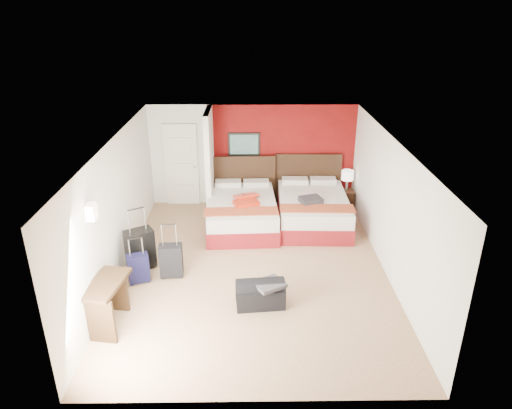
{
  "coord_description": "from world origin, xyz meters",
  "views": [
    {
      "loc": [
        -0.05,
        -7.73,
        4.72
      ],
      "look_at": [
        0.06,
        0.8,
        1.0
      ],
      "focal_mm": 32.75,
      "sensor_mm": 36.0,
      "label": 1
    }
  ],
  "objects_px": {
    "bed_right": "(313,210)",
    "suitcase_black": "(140,250)",
    "duffel_bag": "(260,295)",
    "table_lamp": "(347,181)",
    "nightstand": "(345,200)",
    "suitcase_navy": "(138,269)",
    "suitcase_charcoal": "(171,262)",
    "red_suitcase_open": "(246,200)",
    "bed_left": "(242,213)",
    "desk": "(108,304)"
  },
  "relations": [
    {
      "from": "suitcase_charcoal",
      "to": "duffel_bag",
      "type": "relative_size",
      "value": 0.76
    },
    {
      "from": "suitcase_navy",
      "to": "bed_left",
      "type": "bearing_deg",
      "value": 32.1
    },
    {
      "from": "bed_left",
      "to": "suitcase_black",
      "type": "bearing_deg",
      "value": -138.91
    },
    {
      "from": "bed_left",
      "to": "table_lamp",
      "type": "xyz_separation_m",
      "value": [
        2.53,
        0.89,
        0.43
      ]
    },
    {
      "from": "suitcase_charcoal",
      "to": "duffel_bag",
      "type": "height_order",
      "value": "suitcase_charcoal"
    },
    {
      "from": "red_suitcase_open",
      "to": "desk",
      "type": "xyz_separation_m",
      "value": [
        -2.13,
        -3.43,
        -0.31
      ]
    },
    {
      "from": "red_suitcase_open",
      "to": "desk",
      "type": "bearing_deg",
      "value": -143.37
    },
    {
      "from": "nightstand",
      "to": "table_lamp",
      "type": "xyz_separation_m",
      "value": [
        0.0,
        0.0,
        0.51
      ]
    },
    {
      "from": "red_suitcase_open",
      "to": "suitcase_black",
      "type": "relative_size",
      "value": 0.93
    },
    {
      "from": "nightstand",
      "to": "suitcase_black",
      "type": "distance_m",
      "value": 5.18
    },
    {
      "from": "suitcase_black",
      "to": "suitcase_navy",
      "type": "bearing_deg",
      "value": -114.27
    },
    {
      "from": "suitcase_navy",
      "to": "duffel_bag",
      "type": "xyz_separation_m",
      "value": [
        2.2,
        -0.73,
        -0.06
      ]
    },
    {
      "from": "bed_right",
      "to": "suitcase_navy",
      "type": "distance_m",
      "value": 4.22
    },
    {
      "from": "bed_left",
      "to": "suitcase_black",
      "type": "relative_size",
      "value": 2.84
    },
    {
      "from": "desk",
      "to": "bed_right",
      "type": "bearing_deg",
      "value": 54.5
    },
    {
      "from": "bed_left",
      "to": "desk",
      "type": "xyz_separation_m",
      "value": [
        -2.03,
        -3.53,
        0.07
      ]
    },
    {
      "from": "bed_left",
      "to": "duffel_bag",
      "type": "height_order",
      "value": "bed_left"
    },
    {
      "from": "bed_right",
      "to": "red_suitcase_open",
      "type": "bearing_deg",
      "value": -170.12
    },
    {
      "from": "bed_right",
      "to": "suitcase_black",
      "type": "height_order",
      "value": "suitcase_black"
    },
    {
      "from": "table_lamp",
      "to": "duffel_bag",
      "type": "bearing_deg",
      "value": -119.02
    },
    {
      "from": "table_lamp",
      "to": "suitcase_navy",
      "type": "xyz_separation_m",
      "value": [
        -4.37,
        -3.18,
        -0.5
      ]
    },
    {
      "from": "table_lamp",
      "to": "suitcase_navy",
      "type": "height_order",
      "value": "table_lamp"
    },
    {
      "from": "red_suitcase_open",
      "to": "suitcase_charcoal",
      "type": "distance_m",
      "value": 2.46
    },
    {
      "from": "suitcase_navy",
      "to": "desk",
      "type": "relative_size",
      "value": 0.55
    },
    {
      "from": "suitcase_black",
      "to": "table_lamp",
      "type": "bearing_deg",
      "value": 0.07
    },
    {
      "from": "red_suitcase_open",
      "to": "duffel_bag",
      "type": "relative_size",
      "value": 0.89
    },
    {
      "from": "suitcase_navy",
      "to": "nightstand",
      "type": "bearing_deg",
      "value": 16.96
    },
    {
      "from": "bed_right",
      "to": "suitcase_charcoal",
      "type": "bearing_deg",
      "value": -140.8
    },
    {
      "from": "desk",
      "to": "suitcase_charcoal",
      "type": "bearing_deg",
      "value": 71.58
    },
    {
      "from": "suitcase_black",
      "to": "duffel_bag",
      "type": "height_order",
      "value": "suitcase_black"
    },
    {
      "from": "suitcase_black",
      "to": "desk",
      "type": "distance_m",
      "value": 1.73
    },
    {
      "from": "table_lamp",
      "to": "red_suitcase_open",
      "type": "bearing_deg",
      "value": -157.8
    },
    {
      "from": "red_suitcase_open",
      "to": "duffel_bag",
      "type": "distance_m",
      "value": 2.98
    },
    {
      "from": "nightstand",
      "to": "suitcase_black",
      "type": "relative_size",
      "value": 0.65
    },
    {
      "from": "bed_left",
      "to": "nightstand",
      "type": "distance_m",
      "value": 2.68
    },
    {
      "from": "desk",
      "to": "bed_left",
      "type": "bearing_deg",
      "value": 69.63
    },
    {
      "from": "nightstand",
      "to": "table_lamp",
      "type": "relative_size",
      "value": 0.98
    },
    {
      "from": "suitcase_charcoal",
      "to": "suitcase_black",
      "type": "bearing_deg",
      "value": 149.68
    },
    {
      "from": "bed_left",
      "to": "nightstand",
      "type": "bearing_deg",
      "value": 17.09
    },
    {
      "from": "red_suitcase_open",
      "to": "suitcase_charcoal",
      "type": "bearing_deg",
      "value": -145.94
    },
    {
      "from": "suitcase_charcoal",
      "to": "table_lamp",
      "type": "bearing_deg",
      "value": 33.88
    },
    {
      "from": "red_suitcase_open",
      "to": "suitcase_navy",
      "type": "bearing_deg",
      "value": -153.08
    },
    {
      "from": "suitcase_black",
      "to": "suitcase_navy",
      "type": "height_order",
      "value": "suitcase_black"
    },
    {
      "from": "bed_right",
      "to": "duffel_bag",
      "type": "height_order",
      "value": "bed_right"
    },
    {
      "from": "duffel_bag",
      "to": "desk",
      "type": "xyz_separation_m",
      "value": [
        -2.38,
        -0.5,
        0.19
      ]
    },
    {
      "from": "red_suitcase_open",
      "to": "bed_left",
      "type": "bearing_deg",
      "value": 113.46
    },
    {
      "from": "bed_left",
      "to": "suitcase_charcoal",
      "type": "xyz_separation_m",
      "value": [
        -1.27,
        -2.1,
        -0.02
      ]
    },
    {
      "from": "bed_left",
      "to": "red_suitcase_open",
      "type": "xyz_separation_m",
      "value": [
        0.1,
        -0.1,
        0.37
      ]
    },
    {
      "from": "table_lamp",
      "to": "desk",
      "type": "height_order",
      "value": "table_lamp"
    },
    {
      "from": "red_suitcase_open",
      "to": "nightstand",
      "type": "relative_size",
      "value": 1.43
    }
  ]
}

